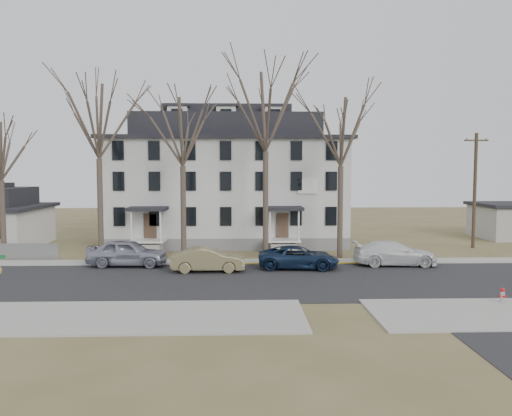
{
  "coord_description": "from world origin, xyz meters",
  "views": [
    {
      "loc": [
        -0.81,
        -26.54,
        6.42
      ],
      "look_at": [
        0.28,
        9.0,
        3.75
      ],
      "focal_mm": 35.0,
      "sensor_mm": 36.0,
      "label": 1
    }
  ],
  "objects_px": {
    "tree_mid_right": "(341,127)",
    "bicycle_left": "(97,248)",
    "car_silver": "(128,253)",
    "car_tan": "(208,260)",
    "tree_center": "(266,106)",
    "car_navy": "(299,258)",
    "tree_far_left": "(98,116)",
    "fire_hydrant": "(502,296)",
    "car_white": "(395,254)",
    "utility_pole_far": "(475,189)",
    "tree_mid_left": "(182,126)",
    "tree_bungalow": "(0,147)",
    "boarding_house": "(227,182)"
  },
  "relations": [
    {
      "from": "utility_pole_far",
      "to": "car_tan",
      "type": "bearing_deg",
      "value": -156.69
    },
    {
      "from": "car_silver",
      "to": "tree_mid_right",
      "type": "bearing_deg",
      "value": -75.69
    },
    {
      "from": "tree_mid_left",
      "to": "car_white",
      "type": "distance_m",
      "value": 17.35
    },
    {
      "from": "tree_mid_left",
      "to": "tree_bungalow",
      "type": "bearing_deg",
      "value": 180.0
    },
    {
      "from": "tree_mid_left",
      "to": "car_tan",
      "type": "xyz_separation_m",
      "value": [
        2.1,
        -5.02,
        -8.84
      ]
    },
    {
      "from": "boarding_house",
      "to": "car_tan",
      "type": "height_order",
      "value": "boarding_house"
    },
    {
      "from": "car_silver",
      "to": "car_navy",
      "type": "height_order",
      "value": "car_silver"
    },
    {
      "from": "car_tan",
      "to": "fire_hydrant",
      "type": "xyz_separation_m",
      "value": [
        14.7,
        -8.03,
        -0.37
      ]
    },
    {
      "from": "tree_mid_left",
      "to": "tree_mid_right",
      "type": "relative_size",
      "value": 1.0
    },
    {
      "from": "car_silver",
      "to": "bicycle_left",
      "type": "bearing_deg",
      "value": 35.66
    },
    {
      "from": "fire_hydrant",
      "to": "car_navy",
      "type": "bearing_deg",
      "value": 134.88
    },
    {
      "from": "utility_pole_far",
      "to": "bicycle_left",
      "type": "bearing_deg",
      "value": -176.9
    },
    {
      "from": "tree_far_left",
      "to": "car_navy",
      "type": "distance_m",
      "value": 17.46
    },
    {
      "from": "tree_mid_left",
      "to": "utility_pole_far",
      "type": "bearing_deg",
      "value": 10.13
    },
    {
      "from": "tree_mid_left",
      "to": "tree_center",
      "type": "relative_size",
      "value": 0.87
    },
    {
      "from": "car_white",
      "to": "bicycle_left",
      "type": "distance_m",
      "value": 22.38
    },
    {
      "from": "tree_mid_left",
      "to": "tree_far_left",
      "type": "bearing_deg",
      "value": 180.0
    },
    {
      "from": "fire_hydrant",
      "to": "tree_bungalow",
      "type": "bearing_deg",
      "value": 156.35
    },
    {
      "from": "tree_center",
      "to": "tree_mid_right",
      "type": "relative_size",
      "value": 1.15
    },
    {
      "from": "tree_mid_right",
      "to": "bicycle_left",
      "type": "bearing_deg",
      "value": 172.17
    },
    {
      "from": "tree_far_left",
      "to": "bicycle_left",
      "type": "bearing_deg",
      "value": 111.79
    },
    {
      "from": "tree_far_left",
      "to": "car_silver",
      "type": "bearing_deg",
      "value": -49.51
    },
    {
      "from": "tree_far_left",
      "to": "tree_mid_right",
      "type": "xyz_separation_m",
      "value": [
        17.5,
        0.0,
        -0.74
      ]
    },
    {
      "from": "tree_far_left",
      "to": "tree_center",
      "type": "xyz_separation_m",
      "value": [
        12.0,
        0.0,
        0.74
      ]
    },
    {
      "from": "fire_hydrant",
      "to": "tree_far_left",
      "type": "bearing_deg",
      "value": 150.22
    },
    {
      "from": "tree_far_left",
      "to": "car_tan",
      "type": "bearing_deg",
      "value": -31.81
    },
    {
      "from": "tree_center",
      "to": "car_navy",
      "type": "relative_size",
      "value": 2.8
    },
    {
      "from": "tree_far_left",
      "to": "tree_mid_left",
      "type": "relative_size",
      "value": 1.08
    },
    {
      "from": "car_silver",
      "to": "fire_hydrant",
      "type": "bearing_deg",
      "value": -113.58
    },
    {
      "from": "tree_mid_right",
      "to": "car_white",
      "type": "xyz_separation_m",
      "value": [
        3.09,
        -3.28,
        -8.8
      ]
    },
    {
      "from": "tree_mid_right",
      "to": "bicycle_left",
      "type": "distance_m",
      "value": 20.82
    },
    {
      "from": "car_tan",
      "to": "car_navy",
      "type": "xyz_separation_m",
      "value": [
        5.87,
        0.85,
        -0.03
      ]
    },
    {
      "from": "fire_hydrant",
      "to": "car_silver",
      "type": "bearing_deg",
      "value": 153.66
    },
    {
      "from": "utility_pole_far",
      "to": "car_navy",
      "type": "distance_m",
      "value": 18.14
    },
    {
      "from": "tree_mid_right",
      "to": "car_tan",
      "type": "xyz_separation_m",
      "value": [
        -9.4,
        -5.02,
        -8.84
      ]
    },
    {
      "from": "car_white",
      "to": "utility_pole_far",
      "type": "bearing_deg",
      "value": -47.65
    },
    {
      "from": "car_silver",
      "to": "car_tan",
      "type": "bearing_deg",
      "value": -107.02
    },
    {
      "from": "car_silver",
      "to": "car_white",
      "type": "height_order",
      "value": "car_silver"
    },
    {
      "from": "tree_far_left",
      "to": "car_silver",
      "type": "xyz_separation_m",
      "value": [
        2.6,
        -3.04,
        -9.44
      ]
    },
    {
      "from": "utility_pole_far",
      "to": "tree_mid_right",
      "type": "bearing_deg",
      "value": -160.71
    },
    {
      "from": "car_silver",
      "to": "car_tan",
      "type": "relative_size",
      "value": 1.14
    },
    {
      "from": "boarding_house",
      "to": "bicycle_left",
      "type": "relative_size",
      "value": 12.59
    },
    {
      "from": "tree_center",
      "to": "bicycle_left",
      "type": "distance_m",
      "value": 17.01
    },
    {
      "from": "tree_bungalow",
      "to": "tree_mid_right",
      "type": "bearing_deg",
      "value": 0.0
    },
    {
      "from": "tree_center",
      "to": "car_navy",
      "type": "distance_m",
      "value": 11.34
    },
    {
      "from": "boarding_house",
      "to": "bicycle_left",
      "type": "distance_m",
      "value": 12.5
    },
    {
      "from": "boarding_house",
      "to": "utility_pole_far",
      "type": "bearing_deg",
      "value": -10.92
    },
    {
      "from": "tree_far_left",
      "to": "tree_bungalow",
      "type": "height_order",
      "value": "tree_far_left"
    },
    {
      "from": "tree_mid_left",
      "to": "bicycle_left",
      "type": "relative_size",
      "value": 7.71
    },
    {
      "from": "tree_far_left",
      "to": "tree_mid_left",
      "type": "xyz_separation_m",
      "value": [
        6.0,
        0.0,
        -0.74
      ]
    }
  ]
}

